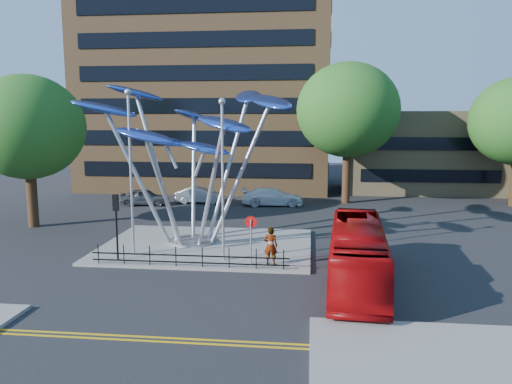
# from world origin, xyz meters

# --- Properties ---
(ground) EXTENTS (120.00, 120.00, 0.00)m
(ground) POSITION_xyz_m (0.00, 0.00, 0.00)
(ground) COLOR black
(ground) RESTS_ON ground
(traffic_island) EXTENTS (12.00, 9.00, 0.15)m
(traffic_island) POSITION_xyz_m (-1.00, 6.00, 0.07)
(traffic_island) COLOR slate
(traffic_island) RESTS_ON ground
(pavement_right) EXTENTS (12.00, 6.00, 0.15)m
(pavement_right) POSITION_xyz_m (11.00, -7.00, 0.07)
(pavement_right) COLOR slate
(pavement_right) RESTS_ON ground
(double_yellow_near) EXTENTS (40.00, 0.12, 0.01)m
(double_yellow_near) POSITION_xyz_m (0.00, -6.00, 0.01)
(double_yellow_near) COLOR gold
(double_yellow_near) RESTS_ON ground
(double_yellow_far) EXTENTS (40.00, 0.12, 0.01)m
(double_yellow_far) POSITION_xyz_m (0.00, -6.30, 0.01)
(double_yellow_far) COLOR gold
(double_yellow_far) RESTS_ON ground
(brick_tower) EXTENTS (25.00, 15.00, 30.00)m
(brick_tower) POSITION_xyz_m (-6.00, 32.00, 15.00)
(brick_tower) COLOR brown
(brick_tower) RESTS_ON ground
(low_building_near) EXTENTS (15.00, 8.00, 8.00)m
(low_building_near) POSITION_xyz_m (16.00, 30.00, 4.00)
(low_building_near) COLOR #9C875C
(low_building_near) RESTS_ON ground
(tree_right) EXTENTS (8.80, 8.80, 12.11)m
(tree_right) POSITION_xyz_m (8.00, 22.00, 8.04)
(tree_right) COLOR black
(tree_right) RESTS_ON ground
(tree_left) EXTENTS (7.60, 7.60, 10.32)m
(tree_left) POSITION_xyz_m (-14.00, 10.00, 6.79)
(tree_left) COLOR black
(tree_left) RESTS_ON ground
(leaf_sculpture) EXTENTS (12.72, 9.54, 9.51)m
(leaf_sculpture) POSITION_xyz_m (-2.07, 6.68, 6.87)
(leaf_sculpture) COLOR #9EA0A5
(leaf_sculpture) RESTS_ON traffic_island
(street_lamp_left) EXTENTS (0.36, 0.36, 8.80)m
(street_lamp_left) POSITION_xyz_m (-4.50, 3.50, 5.36)
(street_lamp_left) COLOR #9EA0A5
(street_lamp_left) RESTS_ON traffic_island
(street_lamp_right) EXTENTS (0.36, 0.36, 8.30)m
(street_lamp_right) POSITION_xyz_m (0.50, 3.00, 5.09)
(street_lamp_right) COLOR #9EA0A5
(street_lamp_right) RESTS_ON traffic_island
(traffic_light_island) EXTENTS (0.28, 0.18, 3.42)m
(traffic_light_island) POSITION_xyz_m (-5.00, 2.50, 2.61)
(traffic_light_island) COLOR black
(traffic_light_island) RESTS_ON traffic_island
(no_entry_sign_island) EXTENTS (0.60, 0.10, 2.45)m
(no_entry_sign_island) POSITION_xyz_m (2.00, 2.52, 1.82)
(no_entry_sign_island) COLOR #9EA0A5
(no_entry_sign_island) RESTS_ON traffic_island
(pedestrian_railing_front) EXTENTS (10.00, 0.06, 1.00)m
(pedestrian_railing_front) POSITION_xyz_m (-1.00, 1.70, 0.55)
(pedestrian_railing_front) COLOR black
(pedestrian_railing_front) RESTS_ON traffic_island
(red_bus) EXTENTS (3.02, 10.14, 2.79)m
(red_bus) POSITION_xyz_m (7.10, 0.44, 1.39)
(red_bus) COLOR #960609
(red_bus) RESTS_ON ground
(pedestrian) EXTENTS (0.73, 0.51, 1.92)m
(pedestrian) POSITION_xyz_m (3.00, 2.50, 1.11)
(pedestrian) COLOR gray
(pedestrian) RESTS_ON traffic_island
(parked_car_left) EXTENTS (4.35, 2.27, 1.41)m
(parked_car_left) POSITION_xyz_m (-9.17, 18.94, 0.71)
(parked_car_left) COLOR #46494F
(parked_car_left) RESTS_ON ground
(parked_car_mid) EXTENTS (4.30, 1.75, 1.39)m
(parked_car_mid) POSITION_xyz_m (-4.67, 20.44, 0.69)
(parked_car_mid) COLOR #AAADB2
(parked_car_mid) RESTS_ON ground
(parked_car_right) EXTENTS (5.37, 2.62, 1.51)m
(parked_car_right) POSITION_xyz_m (1.73, 20.01, 0.75)
(parked_car_right) COLOR white
(parked_car_right) RESTS_ON ground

